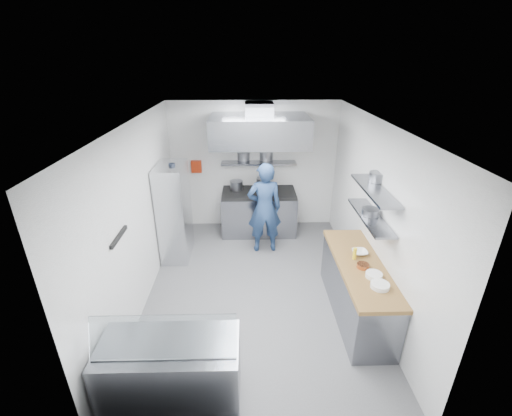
{
  "coord_description": "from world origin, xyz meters",
  "views": [
    {
      "loc": [
        -0.13,
        -4.73,
        3.66
      ],
      "look_at": [
        0.0,
        0.6,
        1.25
      ],
      "focal_mm": 24.0,
      "sensor_mm": 36.0,
      "label": 1
    }
  ],
  "objects_px": {
    "chef": "(264,208)",
    "wire_rack": "(175,212)",
    "gas_range": "(259,213)",
    "display_case": "(172,373)"
  },
  "relations": [
    {
      "from": "chef",
      "to": "wire_rack",
      "type": "relative_size",
      "value": 0.99
    },
    {
      "from": "gas_range",
      "to": "chef",
      "type": "bearing_deg",
      "value": -84.04
    },
    {
      "from": "gas_range",
      "to": "wire_rack",
      "type": "height_order",
      "value": "wire_rack"
    },
    {
      "from": "chef",
      "to": "wire_rack",
      "type": "xyz_separation_m",
      "value": [
        -1.71,
        -0.14,
        0.01
      ]
    },
    {
      "from": "gas_range",
      "to": "display_case",
      "type": "bearing_deg",
      "value": -105.02
    },
    {
      "from": "wire_rack",
      "to": "display_case",
      "type": "bearing_deg",
      "value": -80.52
    },
    {
      "from": "display_case",
      "to": "wire_rack",
      "type": "bearing_deg",
      "value": 99.48
    },
    {
      "from": "gas_range",
      "to": "display_case",
      "type": "relative_size",
      "value": 1.07
    },
    {
      "from": "chef",
      "to": "wire_rack",
      "type": "height_order",
      "value": "wire_rack"
    },
    {
      "from": "gas_range",
      "to": "wire_rack",
      "type": "distance_m",
      "value": 1.93
    }
  ]
}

